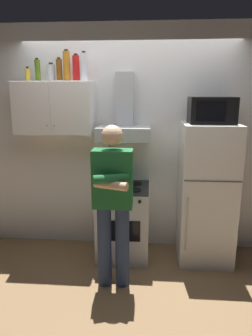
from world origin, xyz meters
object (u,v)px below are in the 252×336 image
(upper_cabinet, at_px, (55,108))
(bottle_beer_brown, at_px, (59,70))
(bottle_canister_steel, at_px, (51,73))
(bottle_spice_jar, at_px, (28,75))
(range_hood, at_px, (124,122))
(microwave, at_px, (211,110))
(stove_oven, at_px, (123,221))
(refrigerator, at_px, (206,194))
(bottle_vodka_clear, at_px, (84,67))
(bottle_liquor_amber, at_px, (67,66))
(bottle_soda_red, at_px, (76,68))
(person_standing, at_px, (113,202))
(bottle_olive_oil, at_px, (38,70))

(upper_cabinet, bearing_deg, bottle_beer_brown, 12.07)
(bottle_canister_steel, relative_size, bottle_spice_jar, 1.26)
(range_hood, relative_size, microwave, 1.56)
(stove_oven, bearing_deg, bottle_spice_jar, 171.92)
(bottle_beer_brown, bearing_deg, bottle_canister_steel, 165.01)
(refrigerator, xyz_separation_m, microwave, (-0.00, 0.02, 0.94))
(stove_oven, xyz_separation_m, bottle_beer_brown, (-0.73, 0.14, 1.74))
(bottle_canister_steel, height_order, bottle_spice_jar, bottle_canister_steel)
(stove_oven, relative_size, bottle_vodka_clear, 2.79)
(refrigerator, bearing_deg, bottle_liquor_amber, 174.59)
(bottle_canister_steel, xyz_separation_m, bottle_soda_red, (0.29, -0.01, 0.05))
(bottle_soda_red, bearing_deg, microwave, -5.47)
(bottle_vodka_clear, bearing_deg, refrigerator, -4.73)
(upper_cabinet, bearing_deg, stove_oven, -8.90)
(person_standing, distance_m, bottle_olive_oil, 1.73)
(bottle_canister_steel, distance_m, bottle_liquor_amber, 0.20)
(bottle_beer_brown, bearing_deg, bottle_olive_oil, -178.50)
(refrigerator, xyz_separation_m, bottle_beer_brown, (-1.68, 0.14, 1.37))
(bottle_olive_oil, bearing_deg, bottle_liquor_amber, 3.12)
(microwave, bearing_deg, bottle_olive_oil, 176.59)
(upper_cabinet, height_order, microwave, upper_cabinet)
(person_standing, bearing_deg, upper_cabinet, 135.74)
(refrigerator, distance_m, person_standing, 1.17)
(bottle_soda_red, distance_m, bottle_beer_brown, 0.19)
(person_standing, distance_m, bottle_soda_red, 1.58)
(bottle_soda_red, bearing_deg, stove_oven, -16.64)
(range_hood, bearing_deg, bottle_beer_brown, 178.92)
(bottle_soda_red, relative_size, bottle_beer_brown, 1.16)
(microwave, xyz_separation_m, bottle_liquor_amber, (-1.60, 0.13, 0.47))
(stove_oven, bearing_deg, person_standing, -94.72)
(refrigerator, bearing_deg, bottle_vodka_clear, 175.27)
(bottle_beer_brown, bearing_deg, stove_oven, -10.89)
(microwave, relative_size, bottle_canister_steel, 2.39)
(refrigerator, height_order, microwave, microwave)
(bottle_canister_steel, bearing_deg, bottle_soda_red, -1.18)
(bottle_spice_jar, bearing_deg, bottle_beer_brown, -2.45)
(refrigerator, xyz_separation_m, bottle_canister_steel, (-1.78, 0.17, 1.34))
(person_standing, bearing_deg, bottle_olive_oil, 141.39)
(microwave, xyz_separation_m, bottle_soda_red, (-1.49, 0.14, 0.45))
(stove_oven, relative_size, bottle_canister_steel, 4.36)
(bottle_canister_steel, xyz_separation_m, bottle_olive_oil, (-0.14, -0.03, 0.02))
(bottle_vodka_clear, distance_m, bottle_beer_brown, 0.29)
(bottle_canister_steel, bearing_deg, bottle_vodka_clear, -7.57)
(microwave, height_order, bottle_beer_brown, bottle_beer_brown)
(range_hood, xyz_separation_m, person_standing, (-0.05, -0.73, -0.70))
(bottle_soda_red, bearing_deg, upper_cabinet, -171.92)
(range_hood, relative_size, bottle_olive_oil, 3.02)
(bottle_liquor_amber, bearing_deg, bottle_soda_red, 5.53)
(range_hood, height_order, bottle_canister_steel, bottle_canister_steel)
(stove_oven, distance_m, bottle_canister_steel, 1.91)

